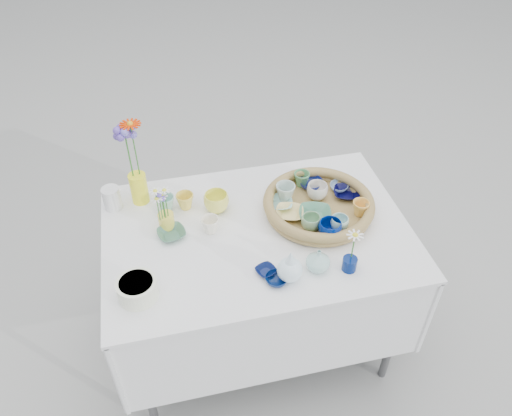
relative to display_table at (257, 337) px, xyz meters
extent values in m
plane|color=#9B9B93|center=(0.00, 0.00, 0.00)|extent=(80.00, 80.00, 0.00)
imported|color=navy|center=(0.30, 0.20, 0.80)|extent=(0.14, 0.14, 0.03)
imported|color=black|center=(0.43, 0.11, 0.80)|extent=(0.15, 0.15, 0.03)
imported|color=#F3B54C|center=(0.44, -0.02, 0.82)|extent=(0.08, 0.08, 0.07)
imported|color=#427C5E|center=(0.25, 0.00, 0.80)|extent=(0.17, 0.17, 0.03)
imported|color=#87B985|center=(0.21, -0.06, 0.81)|extent=(0.10, 0.10, 0.06)
imported|color=#A7EAE4|center=(0.12, 0.11, 0.80)|extent=(0.13, 0.13, 0.03)
imported|color=#B2C8BE|center=(0.16, 0.14, 0.82)|extent=(0.11, 0.11, 0.08)
imported|color=silver|center=(0.30, 0.12, 0.82)|extent=(0.10, 0.10, 0.07)
imported|color=#96BEEC|center=(0.41, 0.16, 0.80)|extent=(0.11, 0.11, 0.03)
imported|color=navy|center=(0.27, -0.12, 0.82)|extent=(0.10, 0.10, 0.07)
imported|color=#E9CE7B|center=(0.15, 0.04, 0.80)|extent=(0.15, 0.15, 0.03)
imported|color=#ADE2D3|center=(0.32, -0.08, 0.81)|extent=(0.08, 0.08, 0.06)
imported|color=#539860|center=(0.26, 0.23, 0.82)|extent=(0.09, 0.09, 0.07)
imported|color=#F0D34E|center=(-0.27, 0.21, 0.80)|extent=(0.08, 0.08, 0.07)
imported|color=#F6F358|center=(-0.14, 0.16, 0.81)|extent=(0.13, 0.13, 0.09)
imported|color=#45765F|center=(-0.35, 0.04, 0.78)|extent=(0.14, 0.14, 0.03)
imported|color=white|center=(-0.19, 0.04, 0.80)|extent=(0.10, 0.10, 0.07)
imported|color=#0B1547|center=(-0.02, -0.23, 0.77)|extent=(0.10, 0.10, 0.02)
imported|color=#90CAB7|center=(-0.35, 0.21, 0.80)|extent=(0.08, 0.08, 0.07)
imported|color=#051849|center=(0.01, -0.29, 0.78)|extent=(0.09, 0.09, 0.03)
imported|color=#A0CFC6|center=(0.18, -0.26, 0.81)|extent=(0.11, 0.11, 0.10)
cylinder|color=#011653|center=(0.29, -0.29, 0.79)|extent=(0.06, 0.06, 0.06)
cylinder|color=#FFFA26|center=(-0.46, 0.30, 0.84)|extent=(0.09, 0.09, 0.14)
cylinder|color=#FFE74D|center=(-0.36, 0.10, 0.80)|extent=(0.09, 0.09, 0.07)
camera|label=1|loc=(-0.34, -1.45, 2.20)|focal=35.00mm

